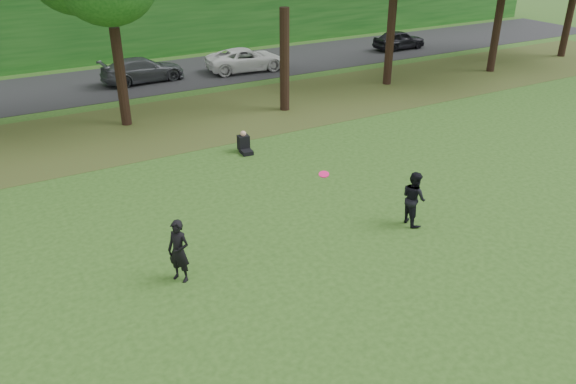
{
  "coord_description": "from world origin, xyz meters",
  "views": [
    {
      "loc": [
        -8.33,
        -9.81,
        8.2
      ],
      "look_at": [
        -1.46,
        2.33,
        1.3
      ],
      "focal_mm": 35.0,
      "sensor_mm": 36.0,
      "label": 1
    }
  ],
  "objects_px": {
    "player_right": "(414,198)",
    "seated_person": "(244,144)",
    "player_left": "(179,251)",
    "frisbee": "(324,174)"
  },
  "relations": [
    {
      "from": "player_left",
      "to": "seated_person",
      "type": "distance_m",
      "value": 8.51
    },
    {
      "from": "frisbee",
      "to": "seated_person",
      "type": "height_order",
      "value": "frisbee"
    },
    {
      "from": "player_right",
      "to": "seated_person",
      "type": "height_order",
      "value": "player_right"
    },
    {
      "from": "player_left",
      "to": "frisbee",
      "type": "bearing_deg",
      "value": 47.91
    },
    {
      "from": "seated_person",
      "to": "player_right",
      "type": "bearing_deg",
      "value": -70.96
    },
    {
      "from": "frisbee",
      "to": "player_left",
      "type": "bearing_deg",
      "value": 172.51
    },
    {
      "from": "player_left",
      "to": "player_right",
      "type": "bearing_deg",
      "value": 50.35
    },
    {
      "from": "frisbee",
      "to": "seated_person",
      "type": "distance_m",
      "value": 7.7
    },
    {
      "from": "player_left",
      "to": "seated_person",
      "type": "xyz_separation_m",
      "value": [
        5.02,
        6.85,
        -0.52
      ]
    },
    {
      "from": "player_left",
      "to": "player_right",
      "type": "relative_size",
      "value": 1.01
    }
  ]
}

